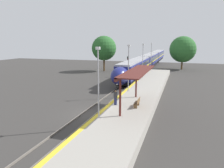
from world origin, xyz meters
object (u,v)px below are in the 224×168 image
(railway_signal, at_px, (128,64))
(lamppost_mid, at_px, (129,65))
(lamppost_far, at_px, (143,59))
(lamppost_farthest, at_px, (151,55))
(platform_bench, at_px, (137,103))
(person_waiting, at_px, (115,97))
(lamppost_near, at_px, (98,79))
(train, at_px, (149,60))

(railway_signal, relative_size, lamppost_mid, 0.70)
(lamppost_far, relative_size, lamppost_farthest, 1.00)
(platform_bench, distance_m, lamppost_mid, 7.92)
(person_waiting, bearing_deg, lamppost_near, -93.39)
(platform_bench, height_order, person_waiting, person_waiting)
(person_waiting, bearing_deg, platform_bench, -1.26)
(train, xyz_separation_m, lamppost_near, (2.24, -46.30, 2.20))
(person_waiting, height_order, lamppost_mid, lamppost_mid)
(platform_bench, height_order, lamppost_farthest, lamppost_farthest)
(railway_signal, xyz_separation_m, lamppost_farthest, (4.24, 4.88, 1.75))
(railway_signal, bearing_deg, lamppost_near, -81.47)
(lamppost_near, distance_m, lamppost_farthest, 33.16)
(railway_signal, height_order, lamppost_far, lamppost_far)
(lamppost_near, height_order, lamppost_mid, same)
(platform_bench, xyz_separation_m, lamppost_far, (-2.61, 17.89, 3.02))
(lamppost_mid, distance_m, lamppost_farthest, 22.10)
(platform_bench, bearing_deg, train, 96.57)
(train, distance_m, lamppost_farthest, 13.51)
(lamppost_near, relative_size, lamppost_farthest, 1.00)
(train, height_order, lamppost_farthest, lamppost_farthest)
(lamppost_mid, relative_size, lamppost_farthest, 1.00)
(railway_signal, bearing_deg, platform_bench, -74.11)
(lamppost_mid, bearing_deg, train, 93.63)
(lamppost_mid, xyz_separation_m, lamppost_farthest, (0.00, 22.10, 0.00))
(lamppost_far, distance_m, lamppost_farthest, 11.05)
(train, xyz_separation_m, lamppost_farthest, (2.24, -13.14, 2.20))
(railway_signal, relative_size, lamppost_farthest, 0.70)
(platform_bench, bearing_deg, railway_signal, 105.89)
(train, distance_m, lamppost_near, 46.40)
(lamppost_farthest, bearing_deg, lamppost_mid, -90.00)
(train, bearing_deg, platform_bench, -83.43)
(lamppost_far, bearing_deg, lamppost_near, -90.00)
(person_waiting, bearing_deg, lamppost_far, 90.81)
(lamppost_far, bearing_deg, person_waiting, -89.19)
(railway_signal, xyz_separation_m, lamppost_near, (4.24, -28.28, 1.75))
(platform_bench, distance_m, lamppost_far, 18.33)
(person_waiting, relative_size, lamppost_far, 0.26)
(lamppost_far, bearing_deg, train, 95.28)
(train, xyz_separation_m, railway_signal, (-2.01, -18.02, 0.45))
(railway_signal, bearing_deg, lamppost_mid, -76.17)
(lamppost_near, relative_size, lamppost_mid, 1.00)
(platform_bench, height_order, lamppost_near, lamppost_near)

